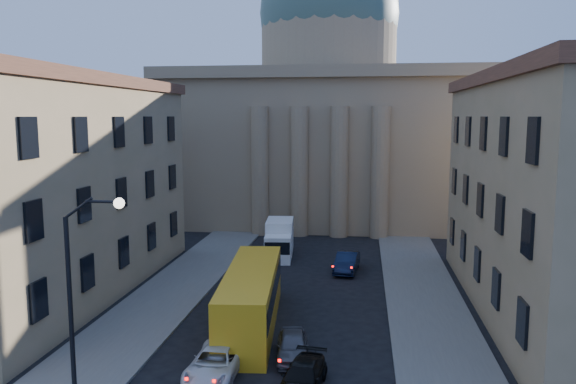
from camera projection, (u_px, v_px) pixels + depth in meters
The scene contains 11 objects.
sidewalk_left at pixel (144, 317), 33.58m from camera, with size 5.00×60.00×0.15m, color #5D5A55.
sidewalk_right at pixel (435, 332), 31.34m from camera, with size 5.00×60.00×0.15m, color #5D5A55.
church at pixel (328, 117), 67.68m from camera, with size 68.02×28.76×36.60m.
building_left at pixel (42, 185), 37.65m from camera, with size 11.60×26.60×14.70m.
street_lamp at pixel (81, 283), 22.86m from camera, with size 2.62×0.44×8.83m.
car_left_mid at pixel (216, 363), 26.04m from camera, with size 2.20×4.77×1.33m, color silver.
car_right_mid at pixel (303, 377), 24.67m from camera, with size 1.71×4.21×1.22m, color black.
car_right_far at pixel (293, 346), 27.95m from camera, with size 1.57×3.90×1.33m, color #555459.
car_right_distant at pixel (347, 262), 43.63m from camera, with size 1.59×4.56×1.50m, color black.
city_bus at pixel (251, 296), 32.06m from camera, with size 3.77×12.06×3.34m.
box_truck at pixel (279, 240), 48.14m from camera, with size 2.69×5.79×3.09m.
Camera 1 is at (4.36, -12.84, 12.01)m, focal length 35.00 mm.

